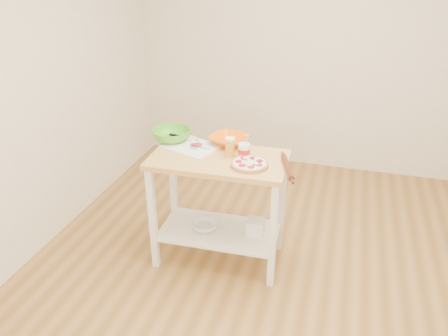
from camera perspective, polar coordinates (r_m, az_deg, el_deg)
The scene contains 13 objects.
room_shell at distance 2.67m, azimuth 8.45°, elevation 6.39°, with size 4.04×4.54×2.74m.
prep_island at distance 3.31m, azimuth -0.67°, elevation -2.69°, with size 1.03×0.58×0.90m.
pizza at distance 3.07m, azimuth 3.35°, elevation 0.55°, with size 0.27×0.27×0.04m.
cutting_board at distance 3.38m, azimuth -4.31°, elevation 2.90°, with size 0.48×0.41×0.04m.
spatula at distance 3.31m, azimuth -3.28°, elevation 2.61°, with size 0.15×0.05×0.01m.
knife at distance 3.54m, azimuth -5.76°, elevation 4.12°, with size 0.27×0.07×0.01m.
orange_bowl at distance 3.40m, azimuth 0.67°, elevation 3.66°, with size 0.29×0.29×0.07m, color orange.
green_bowl at distance 3.49m, azimuth -6.89°, elevation 4.28°, with size 0.30×0.30×0.10m, color #50B125.
beer_pint at distance 3.19m, azimuth 0.79°, elevation 2.78°, with size 0.07×0.07×0.14m.
yogurt_tub at distance 3.17m, azimuth 2.63°, elevation 2.26°, with size 0.09×0.09×0.19m.
rolling_pin at distance 3.03m, azimuth 8.28°, elevation 0.11°, with size 0.04×0.04×0.36m, color #592714.
shelf_glass_bowl at distance 3.51m, azimuth -2.45°, elevation -7.51°, with size 0.21×0.21×0.07m, color silver.
shelf_bin at distance 3.45m, azimuth 4.14°, elevation -7.66°, with size 0.12×0.12×0.12m, color white.
Camera 1 is at (0.32, -2.49, 2.26)m, focal length 35.00 mm.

